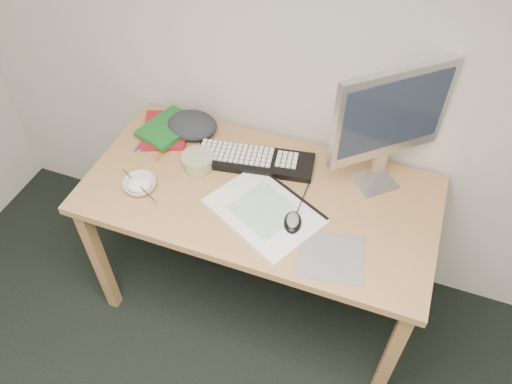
% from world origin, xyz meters
% --- Properties ---
extents(desk, '(1.40, 0.70, 0.75)m').
position_xyz_m(desk, '(-0.21, 1.43, 0.67)').
color(desk, '#AA854E').
rests_on(desk, ground).
extents(mousepad, '(0.27, 0.25, 0.00)m').
position_xyz_m(mousepad, '(0.14, 1.22, 0.75)').
color(mousepad, slate).
rests_on(mousepad, desk).
extents(sketchpad, '(0.50, 0.45, 0.01)m').
position_xyz_m(sketchpad, '(-0.16, 1.34, 0.76)').
color(sketchpad, silver).
rests_on(sketchpad, desk).
extents(keyboard, '(0.51, 0.23, 0.03)m').
position_xyz_m(keyboard, '(-0.29, 1.58, 0.76)').
color(keyboard, black).
rests_on(keyboard, desk).
extents(monitor, '(0.36, 0.33, 0.53)m').
position_xyz_m(monitor, '(0.21, 1.64, 1.08)').
color(monitor, silver).
rests_on(monitor, desk).
extents(mouse, '(0.09, 0.12, 0.04)m').
position_xyz_m(mouse, '(-0.03, 1.31, 0.78)').
color(mouse, black).
rests_on(mouse, sketchpad).
extents(rice_bowl, '(0.16, 0.16, 0.04)m').
position_xyz_m(rice_bowl, '(-0.66, 1.28, 0.77)').
color(rice_bowl, silver).
rests_on(rice_bowl, desk).
extents(chopsticks, '(0.21, 0.12, 0.02)m').
position_xyz_m(chopsticks, '(-0.65, 1.26, 0.79)').
color(chopsticks, '#A9A9AB').
rests_on(chopsticks, rice_bowl).
extents(fruit_tub, '(0.15, 0.15, 0.07)m').
position_xyz_m(fruit_tub, '(-0.49, 1.47, 0.78)').
color(fruit_tub, gold).
rests_on(fruit_tub, desk).
extents(book_red, '(0.27, 0.31, 0.03)m').
position_xyz_m(book_red, '(-0.73, 1.63, 0.76)').
color(book_red, maroon).
rests_on(book_red, desk).
extents(book_green, '(0.24, 0.28, 0.02)m').
position_xyz_m(book_green, '(-0.71, 1.62, 0.79)').
color(book_green, '#186322').
rests_on(book_green, book_red).
extents(cloth_lump, '(0.20, 0.17, 0.08)m').
position_xyz_m(cloth_lump, '(-0.61, 1.67, 0.79)').
color(cloth_lump, '#272B2F').
rests_on(cloth_lump, desk).
extents(pencil_pink, '(0.17, 0.06, 0.01)m').
position_xyz_m(pencil_pink, '(-0.18, 1.52, 0.75)').
color(pencil_pink, '#CB6575').
rests_on(pencil_pink, desk).
extents(pencil_tan, '(0.16, 0.06, 0.01)m').
position_xyz_m(pencil_tan, '(-0.22, 1.51, 0.75)').
color(pencil_tan, tan).
rests_on(pencil_tan, desk).
extents(pencil_black, '(0.18, 0.03, 0.01)m').
position_xyz_m(pencil_black, '(-0.16, 1.47, 0.75)').
color(pencil_black, black).
rests_on(pencil_black, desk).
extents(marker_blue, '(0.09, 0.12, 0.01)m').
position_xyz_m(marker_blue, '(-0.73, 1.53, 0.76)').
color(marker_blue, '#213FB3').
rests_on(marker_blue, desk).
extents(marker_orange, '(0.04, 0.14, 0.01)m').
position_xyz_m(marker_orange, '(-0.68, 1.52, 0.76)').
color(marker_orange, '#CF6318').
rests_on(marker_orange, desk).
extents(marker_purple, '(0.02, 0.12, 0.01)m').
position_xyz_m(marker_purple, '(-0.79, 1.52, 0.76)').
color(marker_purple, '#6D268D').
rests_on(marker_purple, desk).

